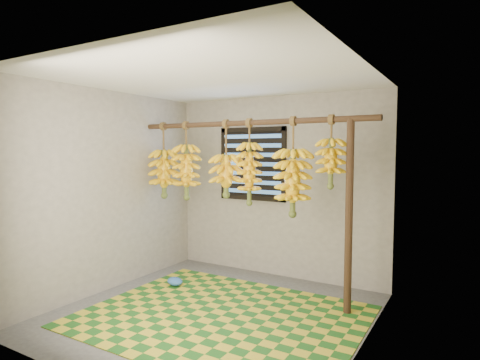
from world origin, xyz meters
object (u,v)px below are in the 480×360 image
Objects in this scene: plastic_bag at (175,281)px; banana_bunch_f at (331,163)px; banana_bunch_a at (164,173)px; banana_bunch_e at (293,183)px; banana_bunch_b at (187,172)px; banana_bunch_c at (226,176)px; banana_bunch_d at (249,173)px; support_post at (349,218)px; woven_mat at (222,316)px.

banana_bunch_f is at bearing 7.63° from plastic_bag.
banana_bunch_a is 1.84m from banana_bunch_e.
banana_bunch_b is 0.91× the size of banana_bunch_e.
banana_bunch_c and banana_bunch_d have the same top height.
plastic_bag is at bearing -33.90° from banana_bunch_a.
banana_bunch_c is 1.29m from banana_bunch_f.
plastic_bag is 0.22× the size of banana_bunch_e.
banana_bunch_c reaches higher than plastic_bag.
support_post is at bearing 6.91° from plastic_bag.
banana_bunch_f is at bearing 39.90° from woven_mat.
support_post is 2.64× the size of banana_bunch_f.
support_post is 2.04× the size of banana_bunch_a.
banana_bunch_b and banana_bunch_e have the same top height.
banana_bunch_a is (-0.38, 0.25, 1.32)m from plastic_bag.
plastic_bag is at bearing -173.09° from support_post.
banana_bunch_f is (-0.20, 0.00, 0.56)m from support_post.
woven_mat is at bearing -140.10° from banana_bunch_f.
plastic_bag is at bearing -164.65° from banana_bunch_d.
banana_bunch_a is at bearing 152.14° from woven_mat.
woven_mat is 2.94× the size of banana_bunch_c.
support_post is 2.12m from banana_bunch_b.
banana_bunch_d is at bearing 180.00° from support_post.
support_post is 1.53m from banana_bunch_c.
banana_bunch_a is 0.98m from banana_bunch_c.
plastic_bag is 1.38m from banana_bunch_b.
banana_bunch_b is 0.99× the size of banana_bunch_d.
banana_bunch_e is at bearing 58.23° from woven_mat.
plastic_bag is (-1.01, 0.48, 0.05)m from woven_mat.
banana_bunch_e is (0.45, 0.73, 1.33)m from woven_mat.
banana_bunch_c is 0.92× the size of banana_bunch_d.
banana_bunch_d is (1.29, 0.00, 0.04)m from banana_bunch_a.
woven_mat is 2.08m from banana_bunch_a.
banana_bunch_a is 1.30× the size of banana_bunch_f.
woven_mat is 2.75× the size of banana_bunch_a.
woven_mat is (-1.07, -0.73, -0.99)m from support_post.
banana_bunch_d is 0.92× the size of banana_bunch_e.
woven_mat is at bearing -27.86° from banana_bunch_a.
plastic_bag is 1.96m from banana_bunch_e.
plastic_bag is 2.42m from banana_bunch_f.
banana_bunch_c is (0.60, 0.25, 1.33)m from plastic_bag.
banana_bunch_e is at bearing 0.00° from banana_bunch_d.
banana_bunch_c reaches higher than support_post.
support_post reaches higher than woven_mat.
banana_bunch_d is at bearing 15.35° from plastic_bag.
support_post is 1.24m from banana_bunch_d.
plastic_bag is 1.66m from banana_bunch_d.
support_post is 2.17× the size of banana_bunch_c.
support_post is 0.59m from banana_bunch_f.
plastic_bag is at bearing 154.59° from woven_mat.
banana_bunch_c is (0.60, 0.00, -0.03)m from banana_bunch_b.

